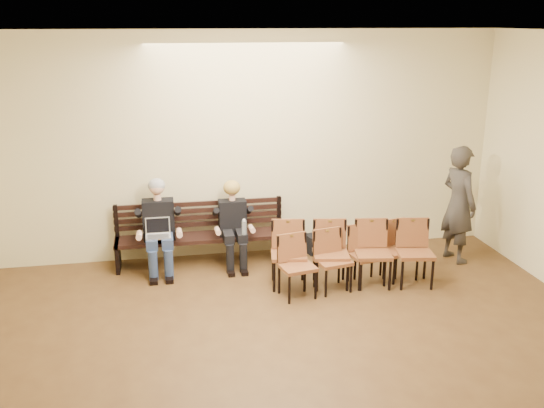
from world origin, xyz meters
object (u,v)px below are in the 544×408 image
(bench, at_px, (202,249))
(chair_row_back, at_px, (350,259))
(seated_woman, at_px, (233,227))
(chair_row_front, at_px, (352,254))
(passerby, at_px, (459,195))
(seated_man, at_px, (159,226))
(laptop, at_px, (158,238))
(bag, at_px, (319,243))
(water_bottle, at_px, (244,235))

(bench, height_order, chair_row_back, chair_row_back)
(seated_woman, xyz_separation_m, chair_row_front, (1.54, -1.10, -0.13))
(bench, xyz_separation_m, seated_woman, (0.49, -0.12, 0.38))
(passerby, distance_m, chair_row_back, 2.14)
(bench, relative_size, seated_man, 1.87)
(seated_man, relative_size, passerby, 0.66)
(seated_man, distance_m, chair_row_front, 2.88)
(seated_man, xyz_separation_m, chair_row_front, (2.65, -1.10, -0.23))
(seated_man, xyz_separation_m, passerby, (4.54, -0.48, 0.36))
(seated_man, distance_m, seated_woman, 1.12)
(laptop, xyz_separation_m, bag, (2.55, 0.45, -0.43))
(water_bottle, height_order, chair_row_back, chair_row_back)
(bag, relative_size, chair_row_back, 0.20)
(water_bottle, distance_m, passerby, 3.35)
(seated_woman, bearing_deg, chair_row_front, -35.55)
(seated_man, xyz_separation_m, water_bottle, (1.24, -0.30, -0.12))
(seated_woman, distance_m, chair_row_back, 1.89)
(bench, height_order, passerby, passerby)
(passerby, bearing_deg, seated_woman, 67.84)
(laptop, xyz_separation_m, chair_row_front, (2.67, -0.87, -0.11))
(water_bottle, bearing_deg, laptop, 176.75)
(laptop, height_order, passerby, passerby)
(bench, height_order, seated_man, seated_man)
(bench, xyz_separation_m, laptop, (-0.64, -0.35, 0.36))
(bench, xyz_separation_m, bag, (1.91, 0.10, -0.07))
(seated_woman, relative_size, laptop, 3.34)
(chair_row_back, bearing_deg, bench, 136.02)
(seated_woman, relative_size, bag, 2.94)
(chair_row_front, xyz_separation_m, chair_row_back, (-0.04, -0.05, -0.04))
(laptop, height_order, chair_row_back, chair_row_back)
(seated_man, bearing_deg, bag, 4.97)
(water_bottle, xyz_separation_m, chair_row_back, (1.37, -0.85, -0.14))
(seated_man, bearing_deg, laptop, -94.13)
(water_bottle, distance_m, chair_row_front, 1.63)
(bench, relative_size, water_bottle, 10.78)
(chair_row_back, bearing_deg, laptop, 149.29)
(chair_row_front, bearing_deg, laptop, 170.90)
(seated_man, relative_size, seated_woman, 1.16)
(laptop, distance_m, bag, 2.62)
(seated_man, xyz_separation_m, seated_woman, (1.11, 0.00, -0.10))
(seated_woman, height_order, water_bottle, seated_woman)
(chair_row_front, distance_m, chair_row_back, 0.07)
(seated_man, height_order, chair_row_front, seated_man)
(chair_row_front, bearing_deg, bench, 157.93)
(seated_man, bearing_deg, passerby, -6.03)
(bag, xyz_separation_m, passerby, (2.01, -0.70, 0.90))
(chair_row_front, relative_size, chair_row_back, 1.10)
(bag, relative_size, passerby, 0.19)
(laptop, xyz_separation_m, passerby, (4.56, -0.25, 0.47))
(laptop, bearing_deg, bench, 40.57)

